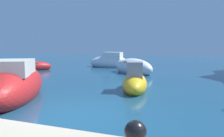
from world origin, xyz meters
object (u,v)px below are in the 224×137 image
Objects in this scene: moored_boat_0 at (135,82)px; moored_boat_3 at (110,62)px; moored_boat_1 at (16,85)px; moored_boat_2 at (33,67)px; moored_boat_5 at (133,68)px.

moored_boat_3 is at bearing 13.49° from moored_boat_0.
moored_boat_0 is 0.61× the size of moored_boat_1.
moored_boat_1 reaches higher than moored_boat_3.
moored_boat_3 is (5.27, 4.92, 0.20)m from moored_boat_2.
moored_boat_2 is at bearing 43.75° from moored_boat_3.
moored_boat_0 reaches higher than moored_boat_2.
moored_boat_3 is at bearing 167.51° from moored_boat_5.
moored_boat_5 is (-1.66, 6.22, 0.03)m from moored_boat_0.
moored_boat_3 is (-5.04, 10.08, 0.10)m from moored_boat_0.
moored_boat_2 is 0.74× the size of moored_boat_3.
moored_boat_1 reaches higher than moored_boat_5.
moored_boat_3 reaches higher than moored_boat_5.
moored_boat_0 reaches higher than moored_boat_5.
moored_boat_1 is at bearing 113.79° from moored_boat_0.
moored_boat_1 is 10.32m from moored_boat_2.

